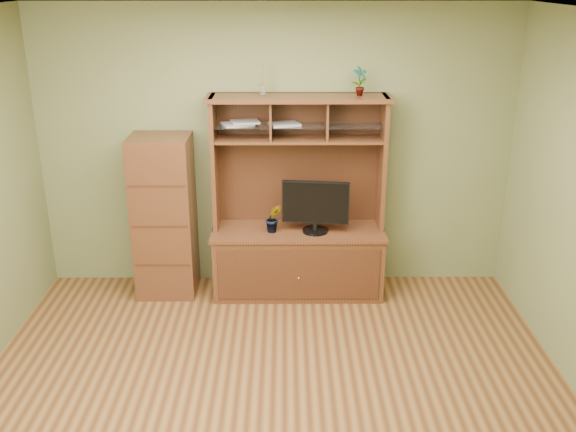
{
  "coord_description": "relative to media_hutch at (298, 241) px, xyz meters",
  "views": [
    {
      "loc": [
        0.09,
        -3.93,
        2.93
      ],
      "look_at": [
        0.12,
        1.2,
        0.98
      ],
      "focal_mm": 40.0,
      "sensor_mm": 36.0,
      "label": 1
    }
  ],
  "objects": [
    {
      "name": "side_cabinet",
      "position": [
        -1.27,
        0.0,
        0.25
      ],
      "size": [
        0.55,
        0.5,
        1.54
      ],
      "color": "#411F12",
      "rests_on": "room"
    },
    {
      "name": "magazines",
      "position": [
        -0.4,
        0.08,
        1.13
      ],
      "size": [
        0.74,
        0.28,
        0.04
      ],
      "color": "#A8A8AC",
      "rests_on": "media_hutch"
    },
    {
      "name": "reed_diffuser",
      "position": [
        -0.32,
        0.08,
        1.49
      ],
      "size": [
        0.06,
        0.06,
        0.28
      ],
      "color": "silver",
      "rests_on": "media_hutch"
    },
    {
      "name": "media_hutch",
      "position": [
        0.0,
        0.0,
        0.0
      ],
      "size": [
        1.66,
        0.61,
        1.9
      ],
      "color": "#411F12",
      "rests_on": "room"
    },
    {
      "name": "orchid_plant",
      "position": [
        -0.23,
        -0.08,
        0.27
      ],
      "size": [
        0.16,
        0.14,
        0.27
      ],
      "primitive_type": "imported",
      "rotation": [
        0.0,
        0.0,
        0.11
      ],
      "color": "#31591E",
      "rests_on": "media_hutch"
    },
    {
      "name": "room",
      "position": [
        -0.22,
        -1.73,
        0.83
      ],
      "size": [
        4.54,
        4.04,
        2.74
      ],
      "color": "#522E17",
      "rests_on": "ground"
    },
    {
      "name": "top_plant",
      "position": [
        0.54,
        0.08,
        1.51
      ],
      "size": [
        0.16,
        0.13,
        0.26
      ],
      "primitive_type": "imported",
      "rotation": [
        0.0,
        0.0,
        0.33
      ],
      "color": "#3A6222",
      "rests_on": "media_hutch"
    },
    {
      "name": "monitor",
      "position": [
        0.16,
        -0.08,
        0.39
      ],
      "size": [
        0.63,
        0.24,
        0.5
      ],
      "rotation": [
        0.0,
        0.0,
        -0.13
      ],
      "color": "black",
      "rests_on": "media_hutch"
    }
  ]
}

